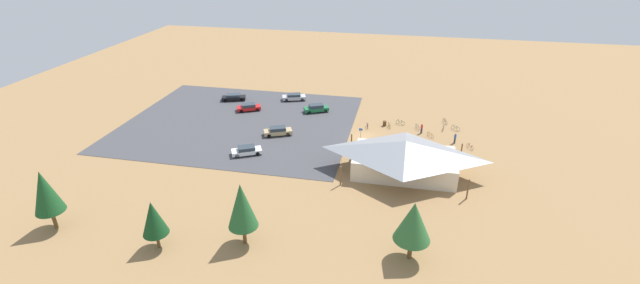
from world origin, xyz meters
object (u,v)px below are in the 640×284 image
(trash_bin, at_px, (385,123))
(car_green_mid_lot, at_px, (316,108))
(lot_sign, at_px, (361,132))
(bicycle_orange_by_bin, at_px, (430,135))
(bicycle_silver_trailside, at_px, (417,127))
(car_silver_back_corner, at_px, (294,97))
(car_red_far_end, at_px, (249,107))
(pine_east, at_px, (413,222))
(bicycle_black_yard_front, at_px, (445,121))
(bicycle_purple_yard_left, at_px, (367,126))
(bicycle_yellow_edge_south, at_px, (389,125))
(bicycle_green_yard_right, at_px, (400,123))
(bike_pavilion, at_px, (405,155))
(car_white_front_row, at_px, (247,150))
(bicycle_teal_lone_east, at_px, (455,128))
(pine_center, at_px, (45,192))
(pine_mideast, at_px, (153,218))
(car_tan_near_entry, at_px, (278,131))
(bicycle_red_yard_center, at_px, (470,147))
(bicycle_blue_near_porch, at_px, (443,128))
(pine_far_west, at_px, (242,206))
(car_black_second_row, at_px, (234,97))

(trash_bin, relative_size, car_green_mid_lot, 0.19)
(lot_sign, relative_size, bicycle_orange_by_bin, 1.49)
(bicycle_silver_trailside, bearing_deg, car_green_mid_lot, -12.37)
(car_silver_back_corner, bearing_deg, trash_bin, 154.24)
(lot_sign, xyz_separation_m, car_red_far_end, (22.25, -8.50, -0.70))
(pine_east, distance_m, bicycle_silver_trailside, 33.68)
(bicycle_black_yard_front, bearing_deg, bicycle_purple_yard_left, 19.23)
(bicycle_yellow_edge_south, xyz_separation_m, car_red_far_end, (26.52, -2.48, 0.33))
(bicycle_purple_yard_left, xyz_separation_m, car_silver_back_corner, (15.88, -10.46, 0.33))
(bicycle_green_yard_right, bearing_deg, car_silver_back_corner, -20.47)
(bicycle_orange_by_bin, bearing_deg, bike_pavilion, 72.66)
(bicycle_orange_by_bin, xyz_separation_m, car_white_front_row, (27.49, 12.09, 0.35))
(trash_bin, bearing_deg, pine_east, 98.37)
(bicycle_silver_trailside, height_order, car_red_far_end, car_red_far_end)
(bicycle_yellow_edge_south, height_order, bicycle_teal_lone_east, bicycle_teal_lone_east)
(car_silver_back_corner, bearing_deg, car_white_front_row, 87.56)
(pine_center, xyz_separation_m, bicycle_silver_trailside, (-40.46, -36.46, -4.50))
(pine_mideast, relative_size, bicycle_purple_yard_left, 3.44)
(bicycle_silver_trailside, xyz_separation_m, car_tan_near_entry, (22.76, 7.24, 0.39))
(bicycle_red_yard_center, relative_size, bicycle_silver_trailside, 0.93)
(pine_east, bearing_deg, bicycle_blue_near_porch, -98.43)
(bicycle_blue_near_porch, distance_m, bicycle_red_yard_center, 7.42)
(pine_far_west, bearing_deg, bicycle_yellow_edge_south, -111.49)
(bicycle_green_yard_right, xyz_separation_m, bicycle_yellow_edge_south, (1.82, 1.64, 0.00))
(pine_center, height_order, car_tan_near_entry, pine_center)
(bike_pavilion, xyz_separation_m, pine_center, (38.57, 20.87, 2.14))
(car_red_far_end, bearing_deg, bicycle_yellow_edge_south, 174.66)
(bicycle_yellow_edge_south, relative_size, car_black_second_row, 0.35)
(pine_mideast, relative_size, bicycle_red_yard_center, 3.79)
(bicycle_red_yard_center, bearing_deg, pine_mideast, 41.55)
(bicycle_teal_lone_east, height_order, car_red_far_end, car_red_far_end)
(bicycle_red_yard_center, bearing_deg, bike_pavilion, 44.12)
(car_black_second_row, bearing_deg, bicycle_purple_yard_left, 164.08)
(bicycle_teal_lone_east, xyz_separation_m, car_tan_near_entry, (29.12, 8.09, 0.37))
(bicycle_teal_lone_east, relative_size, bicycle_purple_yard_left, 0.83)
(pine_east, bearing_deg, car_green_mid_lot, -64.37)
(bicycle_silver_trailside, height_order, car_white_front_row, car_white_front_row)
(bike_pavilion, height_order, bicycle_blue_near_porch, bike_pavilion)
(car_tan_near_entry, distance_m, car_silver_back_corner, 16.62)
(car_red_far_end, bearing_deg, pine_far_west, 109.53)
(bicycle_orange_by_bin, relative_size, car_silver_back_corner, 0.30)
(bike_pavilion, bearing_deg, lot_sign, -52.13)
(bicycle_orange_by_bin, bearing_deg, bicycle_silver_trailside, -53.42)
(bicycle_orange_by_bin, distance_m, bicycle_purple_yard_left, 10.71)
(car_white_front_row, bearing_deg, pine_center, 55.05)
(car_black_second_row, height_order, car_silver_back_corner, car_silver_back_corner)
(bike_pavilion, distance_m, bicycle_orange_by_bin, 13.58)
(pine_far_west, height_order, bicycle_teal_lone_east, pine_far_west)
(bicycle_green_yard_right, distance_m, car_tan_near_entry, 21.55)
(car_tan_near_entry, height_order, car_white_front_row, car_tan_near_entry)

